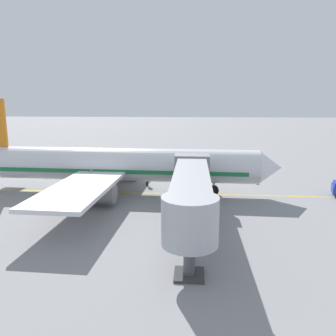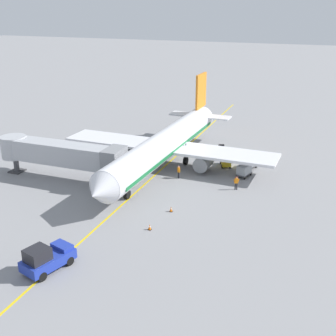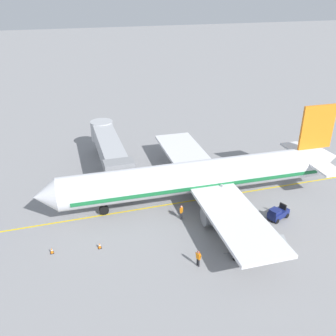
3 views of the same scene
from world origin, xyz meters
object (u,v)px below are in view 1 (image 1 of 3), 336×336
object	(u,v)px
ground_crew_loader	(161,167)
safety_cone_nose_right	(258,182)
jet_bridge	(191,189)
ground_crew_wing_walker	(147,178)
baggage_cart_front	(131,166)
baggage_tug_lead	(106,172)
baggage_cart_second_in_train	(110,166)
parked_airliner	(113,165)
safety_cone_nose_left	(221,180)
baggage_tug_trailing	(76,174)

from	to	relation	value
ground_crew_loader	safety_cone_nose_right	distance (m)	14.15
jet_bridge	ground_crew_wing_walker	size ratio (longest dim) A/B	10.33
baggage_cart_front	safety_cone_nose_right	xyz separation A→B (m)	(5.86, 17.39, -0.66)
jet_bridge	baggage_tug_lead	distance (m)	22.23
baggage_cart_front	ground_crew_loader	size ratio (longest dim) A/B	1.76
ground_crew_wing_walker	safety_cone_nose_right	size ratio (longest dim) A/B	2.86
baggage_cart_second_in_train	parked_airliner	bearing A→B (deg)	16.50
ground_crew_wing_walker	jet_bridge	bearing A→B (deg)	21.83
ground_crew_loader	safety_cone_nose_left	xyz separation A→B (m)	(5.25, 8.36, -0.66)
baggage_tug_lead	safety_cone_nose_left	xyz separation A→B (m)	(2.13, 15.76, -0.42)
baggage_tug_lead	baggage_tug_trailing	xyz separation A→B (m)	(1.52, -3.79, 0.00)
baggage_tug_lead	baggage_cart_second_in_train	bearing A→B (deg)	-175.01
jet_bridge	ground_crew_loader	distance (m)	22.26
baggage_tug_lead	baggage_cart_second_in_train	xyz separation A→B (m)	(-3.32, -0.29, 0.24)
baggage_cart_front	jet_bridge	bearing A→B (deg)	22.81
jet_bridge	baggage_tug_trailing	bearing A→B (deg)	-137.10
baggage_cart_second_in_train	safety_cone_nose_right	size ratio (longest dim) A/B	5.04
jet_bridge	ground_crew_wing_walker	distance (m)	15.20
parked_airliner	jet_bridge	size ratio (longest dim) A/B	2.14
baggage_cart_second_in_train	safety_cone_nose_left	bearing A→B (deg)	71.24
jet_bridge	safety_cone_nose_right	distance (m)	18.12
baggage_cart_second_in_train	safety_cone_nose_right	bearing A→B (deg)	73.66
baggage_tug_trailing	ground_crew_wing_walker	world-z (taller)	ground_crew_wing_walker
jet_bridge	safety_cone_nose_left	size ratio (longest dim) A/B	29.58
baggage_tug_lead	baggage_tug_trailing	distance (m)	4.09
jet_bridge	baggage_cart_second_in_train	world-z (taller)	jet_bridge
baggage_tug_lead	parked_airliner	bearing A→B (deg)	21.11
baggage_tug_trailing	ground_crew_wing_walker	distance (m)	10.67
baggage_tug_lead	ground_crew_loader	xyz separation A→B (m)	(-3.12, 7.40, 0.24)
ground_crew_wing_walker	safety_cone_nose_right	xyz separation A→B (m)	(-1.89, 13.86, -0.66)
baggage_cart_front	safety_cone_nose_right	bearing A→B (deg)	71.37
baggage_cart_front	safety_cone_nose_left	xyz separation A→B (m)	(5.28, 12.87, -0.66)
safety_cone_nose_left	ground_crew_wing_walker	bearing A→B (deg)	-75.21
parked_airliner	ground_crew_loader	bearing A→B (deg)	157.84
parked_airliner	safety_cone_nose_right	xyz separation A→B (m)	(-5.02, 17.29, -2.90)
baggage_tug_trailing	safety_cone_nose_left	size ratio (longest dim) A/B	4.69
baggage_tug_trailing	ground_crew_wing_walker	xyz separation A→B (m)	(3.07, 10.21, 0.24)
safety_cone_nose_left	ground_crew_loader	bearing A→B (deg)	-122.15
safety_cone_nose_left	safety_cone_nose_right	xyz separation A→B (m)	(0.58, 4.52, 0.00)
baggage_tug_lead	ground_crew_wing_walker	distance (m)	7.90
baggage_cart_second_in_train	ground_crew_loader	bearing A→B (deg)	88.51
jet_bridge	safety_cone_nose_left	bearing A→B (deg)	167.07
safety_cone_nose_left	baggage_cart_second_in_train	bearing A→B (deg)	-108.76
baggage_tug_trailing	baggage_cart_second_in_train	distance (m)	5.98
baggage_tug_lead	ground_crew_loader	bearing A→B (deg)	112.87
baggage_tug_lead	baggage_cart_front	bearing A→B (deg)	137.53
safety_cone_nose_left	jet_bridge	bearing A→B (deg)	-12.93
baggage_cart_second_in_train	baggage_tug_lead	bearing A→B (deg)	4.99
baggage_cart_second_in_train	baggage_cart_front	bearing A→B (deg)	86.96
parked_airliner	ground_crew_wing_walker	world-z (taller)	parked_airliner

